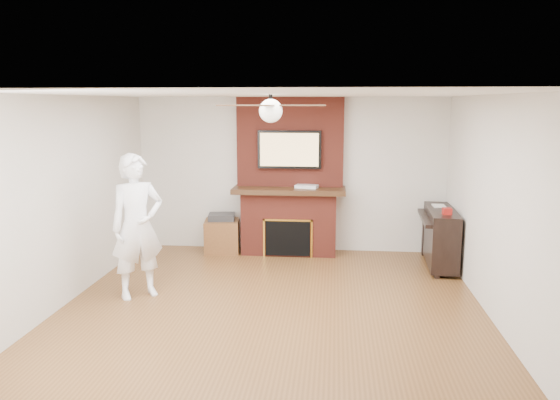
# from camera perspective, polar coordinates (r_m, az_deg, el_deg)

# --- Properties ---
(room_shell) EXTENTS (5.36, 5.86, 2.86)m
(room_shell) POSITION_cam_1_polar(r_m,az_deg,el_deg) (6.21, -0.95, -0.62)
(room_shell) COLOR brown
(room_shell) RESTS_ON ground
(fireplace) EXTENTS (1.78, 0.64, 2.50)m
(fireplace) POSITION_cam_1_polar(r_m,az_deg,el_deg) (8.75, 1.00, 0.84)
(fireplace) COLOR maroon
(fireplace) RESTS_ON ground
(tv) EXTENTS (1.00, 0.08, 0.60)m
(tv) POSITION_cam_1_polar(r_m,az_deg,el_deg) (8.62, 0.99, 5.29)
(tv) COLOR black
(tv) RESTS_ON fireplace
(ceiling_fan) EXTENTS (1.21, 1.21, 0.31)m
(ceiling_fan) POSITION_cam_1_polar(r_m,az_deg,el_deg) (6.10, -0.98, 9.41)
(ceiling_fan) COLOR black
(ceiling_fan) RESTS_ON room_shell
(person) EXTENTS (0.79, 0.75, 1.80)m
(person) POSITION_cam_1_polar(r_m,az_deg,el_deg) (6.97, -14.69, -2.69)
(person) COLOR white
(person) RESTS_ON ground
(side_table) EXTENTS (0.61, 0.61, 0.63)m
(side_table) POSITION_cam_1_polar(r_m,az_deg,el_deg) (8.98, -6.07, -3.56)
(side_table) COLOR brown
(side_table) RESTS_ON ground
(piano) EXTENTS (0.56, 1.34, 0.95)m
(piano) POSITION_cam_1_polar(r_m,az_deg,el_deg) (8.44, 16.39, -3.62)
(piano) COLOR black
(piano) RESTS_ON ground
(cable_box) EXTENTS (0.38, 0.26, 0.05)m
(cable_box) POSITION_cam_1_polar(r_m,az_deg,el_deg) (8.62, 2.79, 1.43)
(cable_box) COLOR silver
(cable_box) RESTS_ON fireplace
(candle_orange) EXTENTS (0.07, 0.07, 0.12)m
(candle_orange) POSITION_cam_1_polar(r_m,az_deg,el_deg) (8.81, 0.10, -5.33)
(candle_orange) COLOR #F35B1C
(candle_orange) RESTS_ON ground
(candle_green) EXTENTS (0.08, 0.08, 0.09)m
(candle_green) POSITION_cam_1_polar(r_m,az_deg,el_deg) (8.74, 0.24, -5.54)
(candle_green) COLOR #518133
(candle_green) RESTS_ON ground
(candle_cream) EXTENTS (0.07, 0.07, 0.10)m
(candle_cream) POSITION_cam_1_polar(r_m,az_deg,el_deg) (8.70, 1.43, -5.57)
(candle_cream) COLOR #F5DBC2
(candle_cream) RESTS_ON ground
(candle_blue) EXTENTS (0.06, 0.06, 0.08)m
(candle_blue) POSITION_cam_1_polar(r_m,az_deg,el_deg) (8.70, 1.54, -5.65)
(candle_blue) COLOR navy
(candle_blue) RESTS_ON ground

